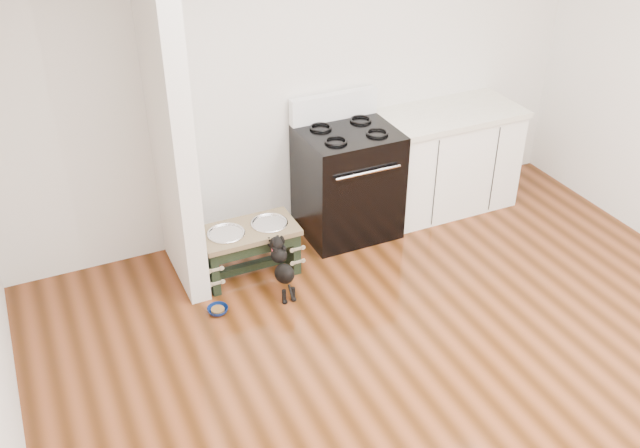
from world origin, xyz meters
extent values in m
plane|color=#3F200B|center=(0.00, 0.00, 0.00)|extent=(5.00, 5.00, 0.00)
plane|color=silver|center=(0.00, 2.50, 1.35)|extent=(5.00, 0.00, 5.00)
cube|color=silver|center=(-1.18, 2.10, 1.35)|extent=(0.15, 0.80, 2.70)
cube|color=black|center=(0.25, 2.15, 0.46)|extent=(0.76, 0.65, 0.92)
cube|color=black|center=(0.25, 1.84, 0.40)|extent=(0.58, 0.02, 0.50)
cylinder|color=silver|center=(0.25, 1.80, 0.72)|extent=(0.56, 0.02, 0.02)
cube|color=white|center=(0.25, 2.43, 1.03)|extent=(0.76, 0.08, 0.22)
torus|color=black|center=(0.07, 2.01, 0.93)|extent=(0.18, 0.18, 0.02)
torus|color=black|center=(0.43, 2.01, 0.93)|extent=(0.18, 0.18, 0.02)
torus|color=black|center=(0.07, 2.29, 0.93)|extent=(0.18, 0.18, 0.02)
torus|color=black|center=(0.43, 2.29, 0.93)|extent=(0.18, 0.18, 0.02)
cube|color=white|center=(1.23, 2.18, 0.43)|extent=(1.20, 0.60, 0.86)
cube|color=beige|center=(1.23, 2.18, 0.89)|extent=(1.24, 0.64, 0.05)
cube|color=black|center=(1.23, 1.92, 0.05)|extent=(1.20, 0.06, 0.10)
cube|color=black|center=(-1.05, 1.90, 0.18)|extent=(0.06, 0.36, 0.37)
cube|color=black|center=(-0.39, 1.90, 0.18)|extent=(0.06, 0.36, 0.37)
cube|color=black|center=(-0.72, 1.74, 0.32)|extent=(0.59, 0.03, 0.09)
cube|color=black|center=(-0.72, 1.90, 0.06)|extent=(0.59, 0.06, 0.06)
cube|color=brown|center=(-0.72, 1.90, 0.39)|extent=(0.74, 0.40, 0.04)
cylinder|color=silver|center=(-0.89, 1.90, 0.39)|extent=(0.26, 0.26, 0.05)
cylinder|color=silver|center=(-0.55, 1.90, 0.39)|extent=(0.26, 0.26, 0.05)
torus|color=silver|center=(-0.89, 1.90, 0.41)|extent=(0.29, 0.29, 0.02)
torus|color=silver|center=(-0.55, 1.90, 0.41)|extent=(0.29, 0.29, 0.02)
cylinder|color=black|center=(-0.62, 1.44, 0.06)|extent=(0.03, 0.03, 0.11)
cylinder|color=black|center=(-0.55, 1.44, 0.06)|extent=(0.03, 0.03, 0.11)
sphere|color=black|center=(-0.62, 1.43, 0.01)|extent=(0.04, 0.04, 0.04)
sphere|color=black|center=(-0.55, 1.43, 0.01)|extent=(0.04, 0.04, 0.04)
ellipsoid|color=black|center=(-0.59, 1.51, 0.20)|extent=(0.13, 0.30, 0.27)
sphere|color=black|center=(-0.59, 1.61, 0.31)|extent=(0.12, 0.12, 0.12)
sphere|color=black|center=(-0.59, 1.64, 0.39)|extent=(0.11, 0.11, 0.11)
sphere|color=black|center=(-0.62, 1.71, 0.39)|extent=(0.04, 0.04, 0.04)
sphere|color=black|center=(-0.55, 1.71, 0.39)|extent=(0.04, 0.04, 0.04)
cylinder|color=black|center=(-0.59, 1.39, 0.12)|extent=(0.02, 0.09, 0.10)
torus|color=#D73F4F|center=(-0.59, 1.63, 0.35)|extent=(0.10, 0.07, 0.09)
imported|color=#0B1D4F|center=(-1.11, 1.53, 0.02)|extent=(0.17, 0.17, 0.05)
cylinder|color=brown|center=(-1.11, 1.53, 0.03)|extent=(0.10, 0.10, 0.02)
camera|label=1|loc=(-2.13, -2.46, 3.29)|focal=40.00mm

